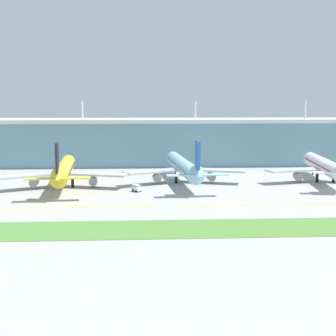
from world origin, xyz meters
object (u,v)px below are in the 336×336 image
object	(u,v)px
airliner_center	(184,167)
airliner_far_middle	(325,166)
airliner_near_middle	(64,170)
baggage_cart	(137,188)

from	to	relation	value
airliner_center	airliner_far_middle	bearing A→B (deg)	-2.03
airliner_center	airliner_far_middle	size ratio (longest dim) A/B	1.13
airliner_near_middle	baggage_cart	world-z (taller)	airliner_near_middle
airliner_center	baggage_cart	bearing A→B (deg)	-134.88
airliner_far_middle	airliner_near_middle	bearing A→B (deg)	-176.60
airliner_far_middle	baggage_cart	distance (m)	76.91
baggage_cart	airliner_far_middle	bearing A→B (deg)	12.44
baggage_cart	airliner_center	bearing A→B (deg)	45.12
airliner_near_middle	baggage_cart	distance (m)	29.67
airliner_near_middle	airliner_center	bearing A→B (deg)	10.01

